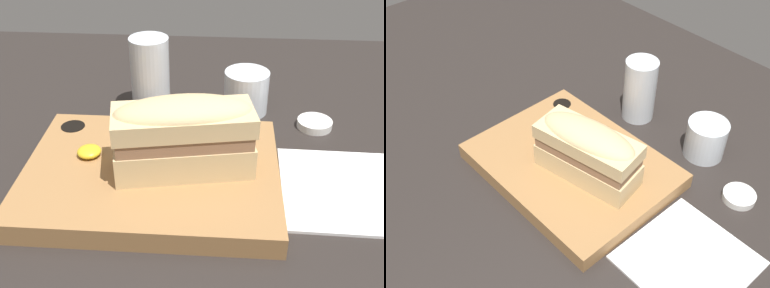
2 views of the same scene
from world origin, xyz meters
TOP-DOWN VIEW (x-y plane):
  - dining_table at (0.00, 0.00)cm, footprint 144.61×97.62cm
  - serving_board at (5.30, -3.74)cm, footprint 31.59×24.01cm
  - sandwich at (9.43, -4.04)cm, footprint 17.52×9.66cm
  - mustard_dollop at (-2.88, -2.09)cm, footprint 3.07×3.07cm
  - water_glass at (2.56, 15.58)cm, footprint 6.03×6.03cm
  - wine_glass at (17.54, 16.23)cm, footprint 6.99×6.99cm
  - napkin at (29.75, -3.55)cm, footprint 16.37×16.86cm
  - condiment_dish at (27.92, 11.77)cm, footprint 5.23×5.23cm

SIDE VIEW (x-z plane):
  - dining_table at x=0.00cm, z-range 0.00..2.00cm
  - napkin at x=29.75cm, z-range 2.00..2.40cm
  - condiment_dish at x=27.92cm, z-range 2.00..3.19cm
  - serving_board at x=5.30cm, z-range 1.97..4.83cm
  - wine_glass at x=17.54cm, z-range 1.61..8.33cm
  - mustard_dollop at x=-2.88cm, z-range 4.79..6.02cm
  - water_glass at x=2.56cm, z-range 1.20..13.24cm
  - sandwich at x=9.43cm, z-range 5.15..14.82cm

